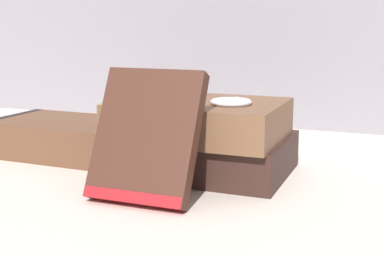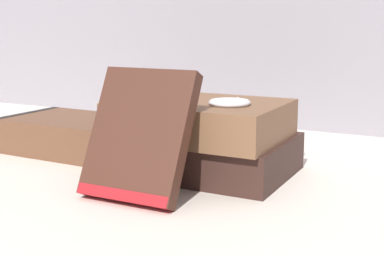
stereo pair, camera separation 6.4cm
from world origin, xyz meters
name	(u,v)px [view 2 (the right image)]	position (x,y,z in m)	size (l,w,h in m)	color
ground_plane	(177,182)	(0.00, 0.00, 0.00)	(3.00, 3.00, 0.00)	beige
book_flat_bottom	(204,154)	(0.01, 0.06, 0.02)	(0.21, 0.16, 0.05)	#331E19
book_flat_top	(197,119)	(0.00, 0.05, 0.07)	(0.21, 0.16, 0.05)	brown
book_side_left	(76,135)	(-0.22, 0.07, 0.03)	(0.23, 0.14, 0.05)	brown
book_leaning_front	(138,139)	(-0.01, -0.07, 0.07)	(0.12, 0.08, 0.14)	#422319
pocket_watch	(230,102)	(0.05, 0.03, 0.10)	(0.05, 0.05, 0.01)	white
reading_glasses	(217,144)	(-0.04, 0.21, 0.00)	(0.12, 0.09, 0.00)	black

